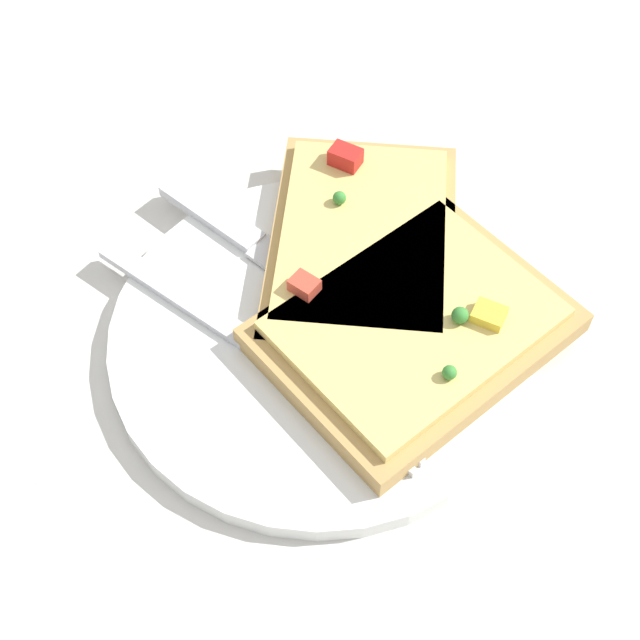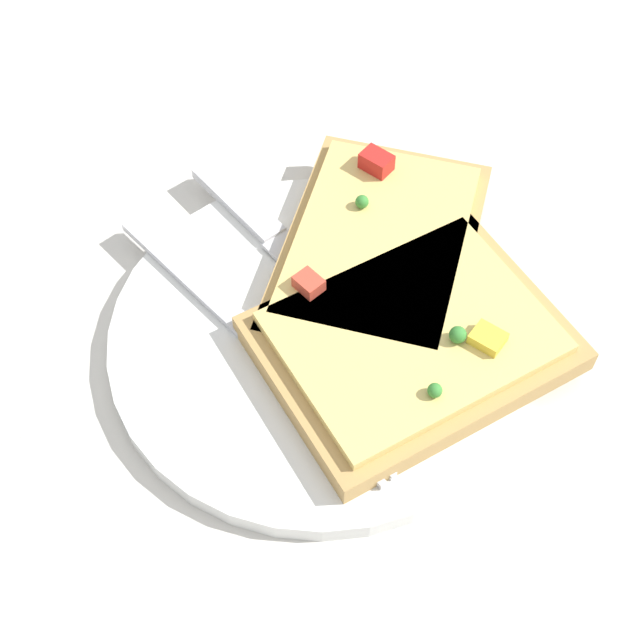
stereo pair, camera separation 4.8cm
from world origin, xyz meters
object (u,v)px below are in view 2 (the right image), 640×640
at_px(pizza_slice_main, 412,340).
at_px(pizza_slice_corner, 379,247).
at_px(fork, 267,349).
at_px(knife, 284,246).
at_px(plate, 320,337).

height_order(pizza_slice_main, pizza_slice_corner, pizza_slice_corner).
relative_size(pizza_slice_main, pizza_slice_corner, 0.90).
height_order(fork, pizza_slice_main, pizza_slice_main).
height_order(knife, pizza_slice_corner, pizza_slice_corner).
bearing_deg(knife, pizza_slice_main, 5.23).
distance_m(plate, knife, 0.06).
distance_m(pizza_slice_main, pizza_slice_corner, 0.07).
distance_m(plate, pizza_slice_corner, 0.06).
relative_size(fork, pizza_slice_main, 1.29).
relative_size(fork, pizza_slice_corner, 1.16).
height_order(knife, pizza_slice_main, pizza_slice_main).
height_order(plate, pizza_slice_corner, pizza_slice_corner).
xyz_separation_m(fork, pizza_slice_corner, (-0.04, 0.08, 0.01)).
bearing_deg(pizza_slice_corner, plate, 162.30).
relative_size(plate, pizza_slice_main, 1.39).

